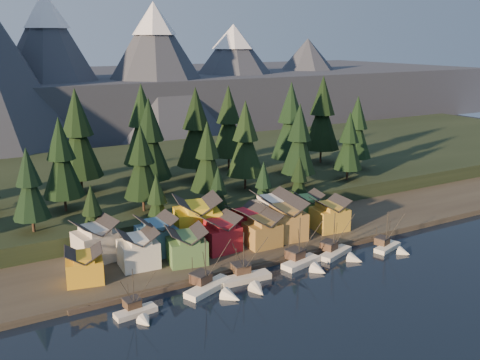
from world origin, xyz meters
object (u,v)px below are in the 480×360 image
boat_3 (248,274)px  boat_0 (137,307)px  boat_2 (213,282)px  boat_6 (391,242)px  house_back_1 (156,234)px  house_front_1 (138,248)px  house_back_0 (95,239)px  boat_4 (305,257)px  boat_5 (340,248)px  house_front_0 (84,264)px

boat_3 → boat_0: bearing=-172.1°
boat_2 → boat_0: bearing=164.2°
boat_6 → house_back_1: house_back_1 is taller
house_front_1 → house_back_0: 10.86m
boat_0 → house_back_1: 26.89m
boat_0 → house_front_1: size_ratio=1.19×
boat_3 → boat_4: (15.55, 0.94, 0.32)m
house_front_1 → boat_3: bearing=-39.0°
boat_3 → boat_5: boat_3 is taller
boat_4 → house_back_0: bearing=136.7°
boat_0 → boat_2: size_ratio=0.81×
boat_6 → house_front_1: size_ratio=1.24×
boat_4 → boat_5: 10.59m
boat_0 → boat_6: (64.50, -0.03, 0.09)m
boat_0 → house_front_0: bearing=102.5°
house_back_0 → house_back_1: (13.27, -3.42, -0.14)m
house_front_1 → house_back_1: size_ratio=0.93×
boat_0 → boat_4: (40.49, 2.71, 0.48)m
boat_4 → house_back_1: boat_4 is taller
boat_0 → boat_4: size_ratio=0.81×
house_back_1 → boat_6: bearing=-25.5°
boat_0 → house_front_0: 17.75m
boat_0 → boat_3: 25.00m
house_back_0 → boat_0: bearing=-99.4°
house_front_0 → house_back_0: bearing=75.1°
boat_4 → boat_2: bearing=169.2°
boat_2 → house_back_0: (-17.06, 24.81, 4.14)m
house_front_0 → house_back_1: bearing=31.7°
boat_3 → house_front_1: bearing=141.1°
boat_0 → house_front_1: bearing=64.1°
boat_5 → house_front_0: (-56.46, 13.39, 3.10)m
boat_6 → house_back_0: 70.21m
boat_6 → boat_2: bearing=161.1°
boat_4 → boat_6: bearing=-19.5°
boat_4 → house_front_0: boat_4 is taller
boat_4 → house_front_1: size_ratio=1.48×
house_back_0 → house_back_1: bearing=-24.6°
house_back_1 → boat_0: bearing=-120.5°
house_front_1 → boat_5: bearing=-15.4°
boat_0 → boat_5: bearing=-1.9°
boat_5 → house_front_0: size_ratio=1.38×
boat_4 → house_front_1: boat_4 is taller
boat_5 → boat_3: bearing=163.4°
boat_5 → house_back_1: house_back_1 is taller
boat_2 → boat_4: size_ratio=1.00×
boat_0 → house_back_1: bearing=55.3°
boat_0 → boat_5: (51.07, 3.20, 0.25)m
boat_2 → house_front_0: bearing=124.4°
boat_2 → boat_3: boat_2 is taller
boat_0 → house_front_1: (6.86, 18.46, 3.89)m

